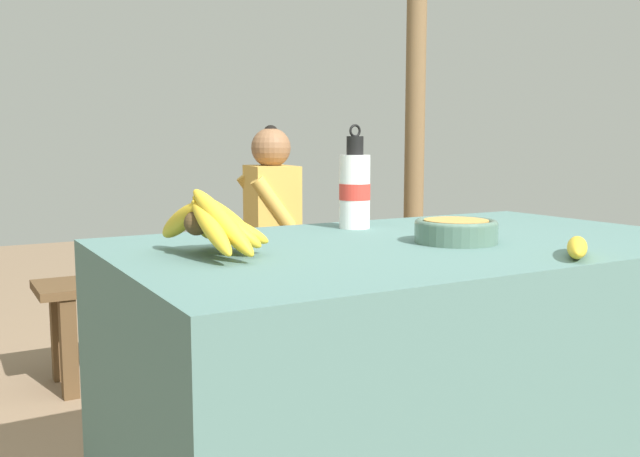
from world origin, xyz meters
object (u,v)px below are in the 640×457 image
loose_banana_front (577,247)px  water_bottle (355,189)px  support_post_far (416,87)px  wooden_bench (220,284)px  banana_bunch_green (131,262)px  banana_bunch_ripe (213,222)px  serving_bowl (456,230)px  seated_vendor (261,225)px

loose_banana_front → water_bottle: bearing=102.2°
loose_banana_front → support_post_far: size_ratio=0.07×
support_post_far → wooden_bench: bearing=-172.8°
water_bottle → support_post_far: (1.29, 1.40, 0.44)m
wooden_bench → banana_bunch_green: (-0.40, 0.01, 0.14)m
banana_bunch_ripe → banana_bunch_green: size_ratio=1.12×
loose_banana_front → support_post_far: bearing=60.8°
serving_bowl → loose_banana_front: serving_bowl is taller
seated_vendor → banana_bunch_green: (-0.60, 0.03, -0.13)m
banana_bunch_green → seated_vendor: bearing=-2.6°
support_post_far → serving_bowl: bearing=-124.9°
serving_bowl → support_post_far: 2.21m
seated_vendor → banana_bunch_ripe: bearing=73.9°
banana_bunch_ripe → loose_banana_front: bearing=-31.2°
banana_bunch_ripe → banana_bunch_green: banana_bunch_ripe is taller
serving_bowl → water_bottle: size_ratio=0.68×
water_bottle → banana_bunch_green: 1.34m
water_bottle → wooden_bench: size_ratio=0.19×
wooden_bench → support_post_far: size_ratio=0.60×
serving_bowl → banana_bunch_ripe: bearing=168.9°
seated_vendor → banana_bunch_green: seated_vendor is taller
water_bottle → banana_bunch_ripe: bearing=-154.2°
serving_bowl → banana_bunch_green: serving_bowl is taller
loose_banana_front → wooden_bench: bearing=92.0°
serving_bowl → banana_bunch_green: bearing=103.3°
seated_vendor → support_post_far: support_post_far is taller
serving_bowl → wooden_bench: serving_bowl is taller
banana_bunch_ripe → seated_vendor: 1.69m
banana_bunch_ripe → banana_bunch_green: 1.55m
banana_bunch_ripe → seated_vendor: (0.79, 1.47, -0.20)m
water_bottle → serving_bowl: bearing=-81.0°
wooden_bench → seated_vendor: (0.20, -0.02, 0.26)m
banana_bunch_green → wooden_bench: bearing=-0.8°
wooden_bench → support_post_far: support_post_far is taller
seated_vendor → banana_bunch_green: bearing=9.5°
serving_bowl → support_post_far: bearing=55.1°
serving_bowl → water_bottle: (-0.06, 0.36, 0.08)m
banana_bunch_ripe → loose_banana_front: 0.77m
banana_bunch_ripe → serving_bowl: banana_bunch_ripe is taller
loose_banana_front → support_post_far: support_post_far is taller
banana_bunch_ripe → support_post_far: support_post_far is taller
banana_bunch_ripe → wooden_bench: banana_bunch_ripe is taller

